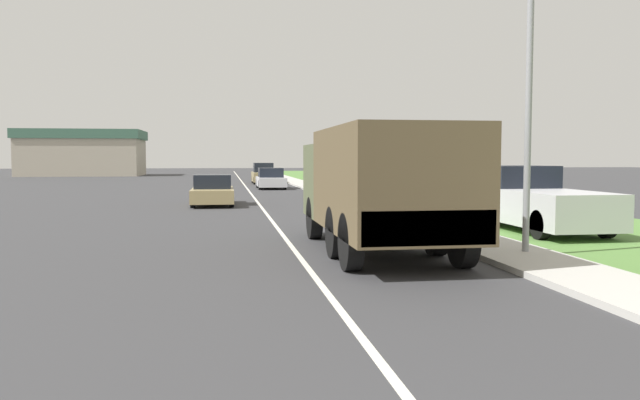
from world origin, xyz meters
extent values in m
plane|color=#38383A|center=(0.00, 40.00, 0.00)|extent=(180.00, 180.00, 0.00)
cube|color=silver|center=(0.00, 40.00, 0.00)|extent=(0.12, 120.00, 0.00)
cube|color=beige|center=(4.50, 40.00, 0.06)|extent=(1.80, 120.00, 0.12)
cube|color=#56843D|center=(8.90, 40.00, 0.01)|extent=(7.00, 120.00, 0.02)
cube|color=#545B3D|center=(1.84, 15.99, 1.51)|extent=(2.49, 1.98, 1.88)
cube|color=brown|center=(1.84, 12.46, 1.65)|extent=(2.49, 5.09, 2.16)
cube|color=#545B3D|center=(1.84, 9.96, 0.92)|extent=(2.36, 0.10, 0.60)
cube|color=red|center=(0.91, 9.94, 1.12)|extent=(0.12, 0.06, 0.12)
cube|color=red|center=(2.77, 9.94, 1.12)|extent=(0.12, 0.06, 0.12)
cylinder|color=black|center=(0.75, 15.89, 0.54)|extent=(0.30, 1.09, 1.09)
cylinder|color=black|center=(2.93, 15.89, 0.54)|extent=(0.30, 1.09, 1.09)
cylinder|color=black|center=(0.75, 11.18, 0.54)|extent=(0.30, 1.09, 1.09)
cylinder|color=black|center=(2.93, 11.18, 0.54)|extent=(0.30, 1.09, 1.09)
cylinder|color=black|center=(0.75, 12.71, 0.54)|extent=(0.30, 1.09, 1.09)
cylinder|color=black|center=(2.93, 12.71, 0.54)|extent=(0.30, 1.09, 1.09)
cube|color=tan|center=(-2.07, 28.05, 0.46)|extent=(1.82, 4.47, 0.57)
cube|color=black|center=(-2.07, 28.14, 1.05)|extent=(1.60, 2.01, 0.61)
cylinder|color=black|center=(-2.88, 29.48, 0.32)|extent=(0.20, 0.64, 0.64)
cylinder|color=black|center=(-1.26, 29.48, 0.32)|extent=(0.20, 0.64, 0.64)
cylinder|color=black|center=(-2.88, 26.62, 0.32)|extent=(0.20, 0.64, 0.64)
cylinder|color=black|center=(-1.26, 26.62, 0.32)|extent=(0.20, 0.64, 0.64)
cube|color=silver|center=(1.60, 42.58, 0.48)|extent=(1.83, 4.58, 0.60)
cube|color=black|center=(1.60, 42.67, 1.10)|extent=(1.61, 2.06, 0.64)
cylinder|color=black|center=(0.78, 44.04, 0.32)|extent=(0.20, 0.64, 0.64)
cylinder|color=black|center=(2.42, 44.04, 0.32)|extent=(0.20, 0.64, 0.64)
cylinder|color=black|center=(0.78, 41.11, 0.32)|extent=(0.20, 0.64, 0.64)
cylinder|color=black|center=(2.42, 41.11, 0.32)|extent=(0.20, 0.64, 0.64)
cube|color=tan|center=(1.62, 51.10, 0.55)|extent=(1.76, 4.83, 0.76)
cube|color=black|center=(1.62, 51.20, 1.32)|extent=(1.55, 2.18, 0.76)
cylinder|color=black|center=(0.84, 52.65, 0.32)|extent=(0.20, 0.64, 0.64)
cylinder|color=black|center=(2.40, 52.65, 0.32)|extent=(0.20, 0.64, 0.64)
cylinder|color=black|center=(0.84, 49.55, 0.32)|extent=(0.20, 0.64, 0.64)
cylinder|color=black|center=(2.40, 49.55, 0.32)|extent=(0.20, 0.64, 0.64)
cube|color=silver|center=(7.31, 16.45, 0.66)|extent=(2.07, 5.41, 0.83)
cube|color=black|center=(7.31, 18.02, 1.47)|extent=(1.91, 2.27, 0.78)
cube|color=silver|center=(7.31, 15.31, 1.14)|extent=(2.07, 3.14, 0.12)
cylinder|color=black|center=(6.40, 18.24, 0.40)|extent=(0.24, 0.76, 0.76)
cylinder|color=black|center=(8.23, 18.24, 0.40)|extent=(0.24, 0.76, 0.76)
cylinder|color=black|center=(6.40, 14.67, 0.40)|extent=(0.24, 0.76, 0.76)
cylinder|color=black|center=(8.23, 14.67, 0.40)|extent=(0.24, 0.76, 0.76)
cylinder|color=gray|center=(4.75, 12.23, 4.01)|extent=(0.14, 0.14, 7.78)
cube|color=#B2A893|center=(-18.01, 77.32, 2.14)|extent=(13.33, 8.80, 4.29)
cube|color=#3D6651|center=(-18.01, 77.32, 4.83)|extent=(13.86, 9.15, 1.07)
camera|label=1|loc=(-1.57, -0.08, 2.10)|focal=35.00mm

